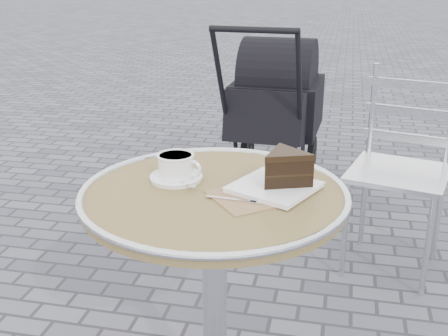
% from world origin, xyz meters
% --- Properties ---
extents(cafe_table, '(0.72, 0.72, 0.74)m').
position_xyz_m(cafe_table, '(0.00, 0.00, 0.57)').
color(cafe_table, silver).
rests_on(cafe_table, ground).
extents(cappuccino_set, '(0.15, 0.15, 0.07)m').
position_xyz_m(cappuccino_set, '(-0.12, 0.06, 0.76)').
color(cappuccino_set, white).
rests_on(cappuccino_set, cafe_table).
extents(cake_plate_set, '(0.31, 0.32, 0.11)m').
position_xyz_m(cake_plate_set, '(0.17, 0.05, 0.78)').
color(cake_plate_set, '#8F6B4E').
rests_on(cake_plate_set, cafe_table).
extents(bistro_chair, '(0.48, 0.48, 0.89)m').
position_xyz_m(bistro_chair, '(0.59, 1.10, 0.55)').
color(bistro_chair, silver).
rests_on(bistro_chair, ground).
extents(baby_stroller, '(0.50, 1.01, 1.03)m').
position_xyz_m(baby_stroller, '(-0.07, 1.83, 0.46)').
color(baby_stroller, black).
rests_on(baby_stroller, ground).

